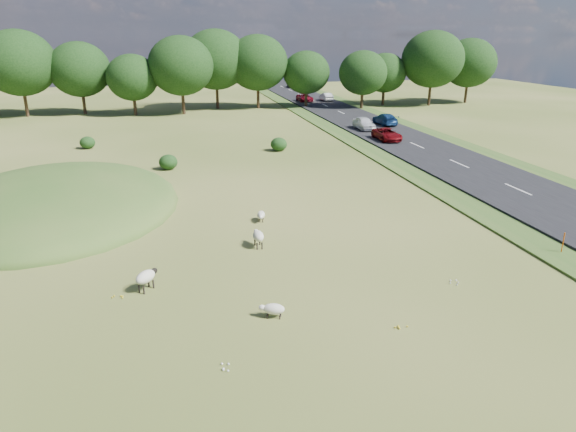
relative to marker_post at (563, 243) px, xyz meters
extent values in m
plane|color=#40571B|center=(-15.17, 22.23, -0.60)|extent=(160.00, 160.00, 0.00)
ellipsoid|color=#33561E|center=(-27.17, 14.23, -0.60)|extent=(16.00, 20.00, 4.00)
cube|color=black|center=(4.83, 32.23, -0.47)|extent=(8.00, 150.00, 0.25)
cylinder|color=black|center=(-38.60, 57.78, 1.49)|extent=(0.44, 0.44, 4.18)
ellipsoid|color=black|center=(-38.60, 57.78, 6.60)|extent=(9.75, 9.75, 8.78)
cylinder|color=black|center=(-31.10, 58.48, 1.20)|extent=(0.44, 0.44, 3.61)
ellipsoid|color=black|center=(-31.10, 58.48, 5.61)|extent=(8.41, 8.41, 7.57)
cylinder|color=black|center=(-23.98, 55.66, 0.91)|extent=(0.44, 0.44, 3.02)
ellipsoid|color=black|center=(-23.98, 55.66, 4.60)|extent=(7.04, 7.04, 6.34)
cylinder|color=black|center=(-17.25, 55.21, 1.35)|extent=(0.44, 0.44, 3.90)
ellipsoid|color=black|center=(-17.25, 55.21, 6.11)|extent=(9.09, 9.09, 8.18)
cylinder|color=black|center=(-11.92, 60.13, 1.51)|extent=(0.44, 0.44, 4.22)
ellipsoid|color=black|center=(-11.92, 60.13, 6.67)|extent=(9.85, 9.85, 8.86)
cylinder|color=black|center=(-5.72, 59.18, 1.37)|extent=(0.44, 0.44, 3.94)
ellipsoid|color=black|center=(-5.72, 59.18, 6.19)|extent=(9.20, 9.20, 8.28)
cylinder|color=black|center=(1.70, 58.24, 0.94)|extent=(0.44, 0.44, 3.09)
ellipsoid|color=black|center=(1.70, 58.24, 4.72)|extent=(7.20, 7.20, 6.48)
cylinder|color=black|center=(9.60, 54.69, 0.96)|extent=(0.44, 0.44, 3.12)
ellipsoid|color=black|center=(9.60, 54.69, 4.78)|extent=(7.29, 7.29, 6.56)
cylinder|color=black|center=(14.73, 58.49, 0.87)|extent=(0.44, 0.44, 2.93)
ellipsoid|color=black|center=(14.73, 58.49, 4.45)|extent=(6.84, 6.84, 6.16)
cylinder|color=black|center=(21.69, 56.19, 1.48)|extent=(0.44, 0.44, 4.16)
ellipsoid|color=black|center=(21.69, 56.19, 6.57)|extent=(9.71, 9.71, 8.74)
cylinder|color=black|center=(29.38, 58.13, 1.27)|extent=(0.44, 0.44, 3.74)
ellipsoid|color=black|center=(29.38, 58.13, 5.83)|extent=(8.72, 8.72, 7.84)
ellipsoid|color=black|center=(-19.74, 22.85, 0.03)|extent=(1.55, 1.55, 1.27)
ellipsoid|color=black|center=(-9.10, 27.94, 0.06)|extent=(1.61, 1.61, 1.32)
ellipsoid|color=black|center=(-27.54, 33.28, 0.01)|extent=(1.49, 1.49, 1.22)
cylinder|color=#D8590C|center=(0.00, 0.00, 0.00)|extent=(0.06, 0.06, 1.20)
ellipsoid|color=beige|center=(-15.21, 4.43, 0.05)|extent=(0.59, 1.06, 0.54)
ellipsoid|color=silver|center=(-15.23, 5.00, 0.09)|extent=(0.26, 0.35, 0.27)
cylinder|color=black|center=(-15.35, 4.73, -0.41)|extent=(0.08, 0.08, 0.38)
cylinder|color=black|center=(-15.09, 4.74, -0.41)|extent=(0.08, 0.08, 0.38)
cylinder|color=black|center=(-15.34, 4.12, -0.41)|extent=(0.08, 0.08, 0.38)
cylinder|color=black|center=(-15.07, 4.13, -0.41)|extent=(0.08, 0.08, 0.38)
ellipsoid|color=beige|center=(-14.34, 8.48, -0.21)|extent=(0.65, 0.97, 0.45)
ellipsoid|color=silver|center=(-14.45, 8.01, -0.18)|extent=(0.27, 0.33, 0.23)
cylinder|color=black|center=(-14.29, 8.20, -0.52)|extent=(0.06, 0.06, 0.17)
cylinder|color=black|center=(-14.51, 8.25, -0.52)|extent=(0.06, 0.06, 0.17)
cylinder|color=black|center=(-14.18, 8.71, -0.52)|extent=(0.06, 0.06, 0.17)
cylinder|color=black|center=(-14.39, 8.76, -0.52)|extent=(0.06, 0.06, 0.17)
ellipsoid|color=beige|center=(-20.93, 0.68, 0.07)|extent=(1.13, 1.20, 0.55)
ellipsoid|color=black|center=(-20.56, 1.13, 0.11)|extent=(0.43, 0.44, 0.28)
cylinder|color=black|center=(-20.83, 1.01, -0.40)|extent=(0.08, 0.08, 0.39)
cylinder|color=black|center=(-20.63, 0.84, -0.40)|extent=(0.08, 0.08, 0.39)
cylinder|color=black|center=(-21.23, 0.53, -0.40)|extent=(0.08, 0.08, 0.39)
cylinder|color=black|center=(-21.02, 0.35, -0.40)|extent=(0.08, 0.08, 0.39)
ellipsoid|color=beige|center=(-15.85, -2.87, -0.21)|extent=(0.98, 0.73, 0.45)
ellipsoid|color=silver|center=(-16.30, -2.71, -0.18)|extent=(0.34, 0.30, 0.23)
cylinder|color=black|center=(-16.13, -2.89, -0.52)|extent=(0.06, 0.06, 0.16)
cylinder|color=black|center=(-16.05, -2.68, -0.52)|extent=(0.06, 0.06, 0.16)
cylinder|color=black|center=(-15.65, -3.06, -0.52)|extent=(0.06, 0.06, 0.16)
cylinder|color=black|center=(-15.57, -2.85, -0.52)|extent=(0.06, 0.06, 0.16)
imported|color=navy|center=(6.73, 38.91, 0.32)|extent=(1.89, 4.65, 1.35)
imported|color=#B7B9BF|center=(6.73, 87.98, 0.35)|extent=(1.97, 4.85, 1.41)
imported|color=silver|center=(6.73, 63.83, 0.31)|extent=(1.39, 4.00, 1.32)
imported|color=maroon|center=(2.93, 63.67, 0.29)|extent=(2.11, 4.58, 1.27)
imported|color=maroon|center=(2.93, 29.50, 0.27)|extent=(2.05, 4.45, 1.24)
imported|color=white|center=(2.93, 36.24, 0.37)|extent=(1.71, 4.25, 1.45)
camera|label=1|loc=(-19.37, -20.69, 10.18)|focal=32.00mm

